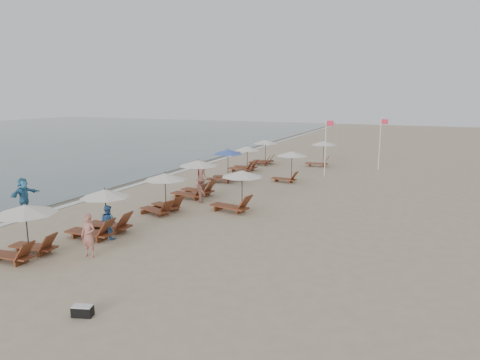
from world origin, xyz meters
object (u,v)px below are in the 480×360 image
at_px(duffel_bag, 83,311).
at_px(beachgoer_mid_a, 108,222).
at_px(lounger_station_4, 225,166).
at_px(lounger_station_6, 263,152).
at_px(inland_station_0, 236,188).
at_px(waterline_walker, 24,195).
at_px(inland_station_2, 321,151).
at_px(beachgoer_mid_b, 201,190).
at_px(lounger_station_2, 162,192).
at_px(beachgoer_near, 88,235).
at_px(lounger_station_3, 195,179).
at_px(flag_pole_near, 326,144).
at_px(beachgoer_far_b, 201,173).
at_px(lounger_station_5, 244,159).
at_px(lounger_station_0, 23,230).
at_px(inland_station_1, 289,162).
at_px(lounger_station_1, 101,214).

bearing_deg(duffel_bag, beachgoer_mid_a, 124.25).
bearing_deg(lounger_station_4, lounger_station_6, 91.85).
height_order(inland_station_0, waterline_walker, inland_station_0).
relative_size(inland_station_2, beachgoer_mid_b, 1.78).
height_order(lounger_station_2, beachgoer_near, lounger_station_2).
bearing_deg(lounger_station_3, lounger_station_6, 93.02).
bearing_deg(flag_pole_near, beachgoer_far_b, -135.06).
bearing_deg(beachgoer_far_b, beachgoer_near, -162.90).
distance_m(beachgoer_mid_a, beachgoer_far_b, 11.56).
relative_size(inland_station_0, duffel_bag, 4.51).
distance_m(lounger_station_3, lounger_station_5, 9.82).
bearing_deg(lounger_station_0, beachgoer_near, 26.40).
distance_m(inland_station_2, beachgoer_near, 25.43).
bearing_deg(lounger_station_5, lounger_station_3, -84.83).
xyz_separation_m(lounger_station_0, inland_station_0, (4.61, 9.52, 0.17)).
bearing_deg(beachgoer_mid_b, lounger_station_6, -42.43).
height_order(lounger_station_2, inland_station_0, inland_station_0).
bearing_deg(beachgoer_far_b, beachgoer_mid_a, -164.85).
height_order(lounger_station_0, beachgoer_far_b, lounger_station_0).
relative_size(lounger_station_4, lounger_station_5, 1.02).
bearing_deg(lounger_station_6, lounger_station_3, -86.98).
height_order(lounger_station_2, flag_pole_near, flag_pole_near).
distance_m(lounger_station_2, inland_station_1, 11.32).
bearing_deg(lounger_station_1, duffel_bag, -53.03).
height_order(lounger_station_4, waterline_walker, lounger_station_4).
xyz_separation_m(lounger_station_5, duffel_bag, (5.30, -24.03, -0.80)).
bearing_deg(inland_station_0, inland_station_2, 88.06).
height_order(beachgoer_near, waterline_walker, waterline_walker).
bearing_deg(inland_station_2, beachgoer_near, -96.76).
xyz_separation_m(beachgoer_far_b, duffel_bag, (5.63, -17.18, -0.75)).
height_order(inland_station_2, flag_pole_near, flag_pole_near).
bearing_deg(inland_station_2, lounger_station_3, -106.18).
distance_m(lounger_station_4, beachgoer_far_b, 2.39).
xyz_separation_m(lounger_station_1, beachgoer_near, (1.38, -2.29, -0.10)).
bearing_deg(lounger_station_6, inland_station_0, -74.35).
bearing_deg(beachgoer_mid_a, inland_station_1, -98.32).
relative_size(lounger_station_3, inland_station_0, 0.97).
height_order(beachgoer_mid_b, flag_pole_near, flag_pole_near).
xyz_separation_m(lounger_station_0, lounger_station_4, (0.47, 16.81, -0.00)).
bearing_deg(flag_pole_near, lounger_station_2, -111.89).
relative_size(lounger_station_1, inland_station_1, 1.05).
height_order(beachgoer_near, flag_pole_near, flag_pole_near).
xyz_separation_m(inland_station_2, beachgoer_mid_a, (-3.77, -23.21, -0.62)).
relative_size(lounger_station_0, lounger_station_2, 1.04).
height_order(lounger_station_5, lounger_station_6, lounger_station_6).
bearing_deg(lounger_station_2, lounger_station_1, -94.49).
bearing_deg(beachgoer_far_b, lounger_station_3, -150.89).
relative_size(lounger_station_3, flag_pole_near, 0.62).
distance_m(lounger_station_0, inland_station_1, 19.06).
bearing_deg(inland_station_0, beachgoer_mid_a, -116.59).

